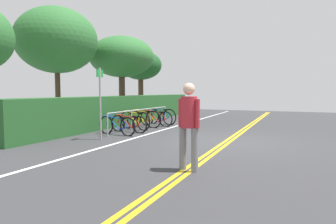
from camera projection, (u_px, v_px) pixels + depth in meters
The scene contains 17 objects.
ground_plane at pixel (228, 142), 9.15m from camera, with size 30.84×12.94×0.05m, color #353538.
centre_line_yellow_inner at pixel (230, 142), 9.12m from camera, with size 27.76×0.10×0.00m, color gold.
centre_line_yellow_outer at pixel (225, 141), 9.18m from camera, with size 27.76×0.10×0.00m, color gold.
bike_lane_stripe_white at pixel (143, 136), 10.35m from camera, with size 27.76×0.12×0.00m, color white.
bike_rack at pixel (141, 114), 12.29m from camera, with size 4.84×0.05×0.81m.
bicycle_0 at pixel (117, 125), 10.55m from camera, with size 0.47×1.71×0.71m.
bicycle_1 at pixel (129, 124), 11.24m from camera, with size 0.46×1.71×0.69m.
bicycle_2 at pixel (135, 120), 12.07m from camera, with size 0.64×1.71×0.78m.
bicycle_3 at pixel (143, 119), 12.77m from camera, with size 0.46×1.76×0.79m.
bicycle_4 at pixel (156, 118), 13.27m from camera, with size 0.46×1.71×0.73m.
bicycle_5 at pixel (161, 116), 13.98m from camera, with size 0.53×1.75×0.79m.
pedestrian at pixel (189, 120), 5.72m from camera, with size 0.32×0.47×1.71m.
sign_post_near at pixel (100, 97), 9.40m from camera, with size 0.36×0.07×2.30m.
hedge_backdrop at pixel (125, 110), 14.36m from camera, with size 13.79×1.12×1.33m, color #235626.
tree_mid at pixel (57, 41), 12.58m from camera, with size 3.44×3.44×5.11m.
tree_far_right at pixel (122, 57), 15.60m from camera, with size 3.41×3.41×4.44m.
tree_extra at pixel (141, 66), 19.67m from camera, with size 2.80×2.80×4.26m.
Camera 1 is at (-9.05, -1.94, 1.55)m, focal length 31.61 mm.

